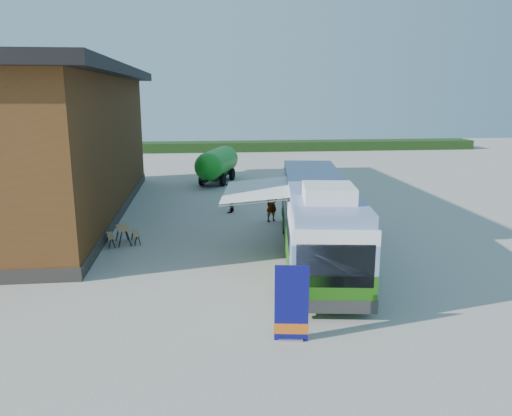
{
  "coord_description": "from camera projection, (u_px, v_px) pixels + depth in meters",
  "views": [
    {
      "loc": [
        -2.37,
        -16.35,
        6.2
      ],
      "look_at": [
        -0.09,
        4.26,
        1.4
      ],
      "focal_mm": 35.0,
      "sensor_mm": 36.0,
      "label": 1
    }
  ],
  "objects": [
    {
      "name": "slurry_tanker",
      "position": [
        217.0,
        163.0,
        35.01
      ],
      "size": [
        3.19,
        6.19,
        2.37
      ],
      "rotation": [
        0.0,
        0.0,
        -0.31
      ],
      "color": "#198D1C",
      "rests_on": "ground"
    },
    {
      "name": "person_b",
      "position": [
        229.0,
        198.0,
        26.3
      ],
      "size": [
        0.79,
        0.91,
        1.58
      ],
      "primitive_type": "imported",
      "rotation": [
        0.0,
        0.0,
        -1.85
      ],
      "color": "#999999",
      "rests_on": "ground"
    },
    {
      "name": "banner",
      "position": [
        291.0,
        310.0,
        12.61
      ],
      "size": [
        0.88,
        0.26,
        2.03
      ],
      "rotation": [
        0.0,
        0.0,
        -0.14
      ],
      "color": "#0C0D5F",
      "rests_on": "ground"
    },
    {
      "name": "picnic_table",
      "position": [
        123.0,
        231.0,
        20.85
      ],
      "size": [
        1.52,
        1.42,
        0.72
      ],
      "rotation": [
        0.0,
        0.0,
        0.27
      ],
      "color": "tan",
      "rests_on": "ground"
    },
    {
      "name": "awning",
      "position": [
        263.0,
        194.0,
        18.58
      ],
      "size": [
        3.16,
        4.5,
        0.52
      ],
      "rotation": [
        0.0,
        0.0,
        -0.14
      ],
      "color": "white",
      "rests_on": "ground"
    },
    {
      "name": "barn",
      "position": [
        39.0,
        146.0,
        25.23
      ],
      "size": [
        9.6,
        21.2,
        7.5
      ],
      "color": "brown",
      "rests_on": "ground"
    },
    {
      "name": "person_a",
      "position": [
        272.0,
        204.0,
        24.45
      ],
      "size": [
        0.75,
        0.67,
        1.73
      ],
      "primitive_type": "imported",
      "rotation": [
        0.0,
        0.0,
        0.52
      ],
      "color": "#999999",
      "rests_on": "ground"
    },
    {
      "name": "bus",
      "position": [
        317.0,
        216.0,
        18.83
      ],
      "size": [
        3.97,
        11.58,
        3.49
      ],
      "rotation": [
        0.0,
        0.0,
        -0.14
      ],
      "color": "#297613",
      "rests_on": "ground"
    },
    {
      "name": "ground",
      "position": [
        272.0,
        274.0,
        17.48
      ],
      "size": [
        100.0,
        100.0,
        0.0
      ],
      "primitive_type": "plane",
      "color": "#BCB7AD",
      "rests_on": "ground"
    },
    {
      "name": "hedge",
      "position": [
        295.0,
        146.0,
        55.02
      ],
      "size": [
        40.0,
        3.0,
        1.0
      ],
      "primitive_type": "cube",
      "color": "#264419",
      "rests_on": "ground"
    }
  ]
}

